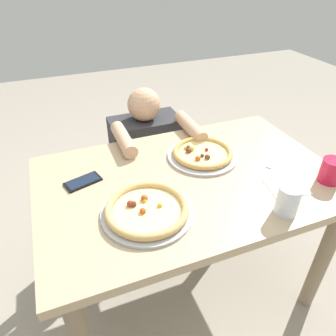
% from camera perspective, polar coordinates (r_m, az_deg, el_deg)
% --- Properties ---
extents(ground_plane, '(8.00, 8.00, 0.00)m').
position_cam_1_polar(ground_plane, '(1.90, 2.99, -20.21)').
color(ground_plane, '#9E9384').
extents(dining_table, '(1.29, 0.83, 0.75)m').
position_cam_1_polar(dining_table, '(1.43, 3.75, -5.32)').
color(dining_table, tan).
rests_on(dining_table, ground).
extents(pizza_near, '(0.35, 0.35, 0.04)m').
position_cam_1_polar(pizza_near, '(1.17, -3.84, -7.60)').
color(pizza_near, '#B7B7BC').
rests_on(pizza_near, dining_table).
extents(pizza_far, '(0.33, 0.33, 0.04)m').
position_cam_1_polar(pizza_far, '(1.49, 6.29, 2.62)').
color(pizza_far, '#B7B7BC').
rests_on(pizza_far, dining_table).
extents(drink_cup_colored, '(0.09, 0.09, 0.10)m').
position_cam_1_polar(drink_cup_colored, '(1.47, 27.58, -0.45)').
color(drink_cup_colored, red).
rests_on(drink_cup_colored, dining_table).
extents(water_cup_clear, '(0.08, 0.08, 0.12)m').
position_cam_1_polar(water_cup_clear, '(1.23, 21.01, -5.49)').
color(water_cup_clear, silver).
rests_on(water_cup_clear, dining_table).
extents(paper_napkin, '(0.18, 0.17, 0.00)m').
position_cam_1_polar(paper_napkin, '(1.40, 20.69, -3.06)').
color(paper_napkin, white).
rests_on(paper_napkin, dining_table).
extents(fork, '(0.17, 0.14, 0.00)m').
position_cam_1_polar(fork, '(1.56, 18.75, 1.62)').
color(fork, silver).
rests_on(fork, dining_table).
extents(cell_phone, '(0.16, 0.11, 0.01)m').
position_cam_1_polar(cell_phone, '(1.37, -15.22, -2.40)').
color(cell_phone, black).
rests_on(cell_phone, dining_table).
extents(diner_seated, '(0.44, 0.53, 0.94)m').
position_cam_1_polar(diner_seated, '(2.00, -3.79, -0.12)').
color(diner_seated, '#333847').
rests_on(diner_seated, ground).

